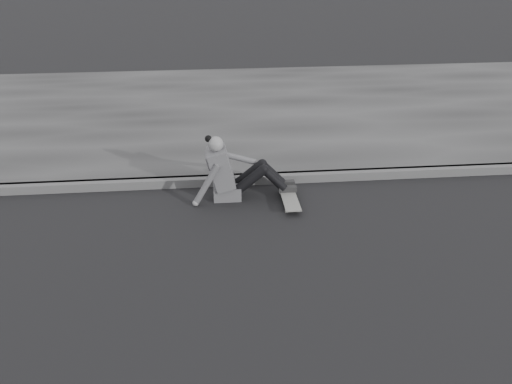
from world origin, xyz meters
The scene contains 5 objects.
ground centered at (0.00, 0.00, 0.00)m, with size 80.00×80.00×0.00m, color black.
curb centered at (0.00, 2.58, 0.06)m, with size 24.00×0.16×0.12m, color #525252.
sidewalk centered at (0.00, 5.60, 0.06)m, with size 24.00×6.00×0.12m, color #363636.
skateboard centered at (-0.03, 1.93, 0.07)m, with size 0.20×0.78×0.09m.
seated_woman centered at (-0.76, 2.17, 0.36)m, with size 1.38×0.46×0.88m.
Camera 1 is at (-1.11, -4.63, 3.42)m, focal length 40.00 mm.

